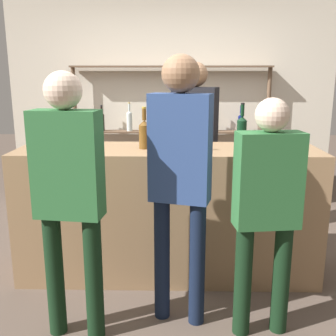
{
  "coord_description": "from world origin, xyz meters",
  "views": [
    {
      "loc": [
        0.07,
        -3.13,
        1.68
      ],
      "look_at": [
        0.0,
        0.0,
        0.93
      ],
      "focal_mm": 42.0,
      "sensor_mm": 36.0,
      "label": 1
    }
  ],
  "objects": [
    {
      "name": "ground_plane",
      "position": [
        0.0,
        0.0,
        0.0
      ],
      "size": [
        16.0,
        16.0,
        0.0
      ],
      "primitive_type": "plane",
      "color": "brown"
    },
    {
      "name": "bar_counter",
      "position": [
        0.0,
        0.0,
        0.55
      ],
      "size": [
        2.45,
        0.65,
        1.09
      ],
      "primitive_type": "cube",
      "color": "#997551",
      "rests_on": "ground_plane"
    },
    {
      "name": "back_wall",
      "position": [
        0.0,
        1.93,
        1.4
      ],
      "size": [
        4.05,
        0.12,
        2.8
      ],
      "primitive_type": "cube",
      "color": "beige",
      "rests_on": "ground_plane"
    },
    {
      "name": "back_shelf",
      "position": [
        -0.0,
        1.75,
        1.19
      ],
      "size": [
        2.44,
        0.18,
        1.78
      ],
      "color": "brown",
      "rests_on": "ground_plane"
    },
    {
      "name": "counter_bottle_0",
      "position": [
        -0.07,
        0.07,
        1.21
      ],
      "size": [
        0.08,
        0.08,
        0.33
      ],
      "color": "#0F1956",
      "rests_on": "bar_counter"
    },
    {
      "name": "counter_bottle_1",
      "position": [
        -0.19,
        -0.01,
        1.22
      ],
      "size": [
        0.09,
        0.09,
        0.34
      ],
      "color": "brown",
      "rests_on": "bar_counter"
    },
    {
      "name": "counter_bottle_2",
      "position": [
        0.01,
        -0.21,
        1.22
      ],
      "size": [
        0.09,
        0.09,
        0.34
      ],
      "color": "silver",
      "rests_on": "bar_counter"
    },
    {
      "name": "counter_bottle_3",
      "position": [
        0.57,
        -0.1,
        1.24
      ],
      "size": [
        0.08,
        0.08,
        0.37
      ],
      "color": "black",
      "rests_on": "bar_counter"
    },
    {
      "name": "wine_glass",
      "position": [
        0.03,
        -0.05,
        1.22
      ],
      "size": [
        0.08,
        0.08,
        0.18
      ],
      "color": "silver",
      "rests_on": "bar_counter"
    },
    {
      "name": "cork_jar",
      "position": [
        0.73,
        -0.1,
        1.16
      ],
      "size": [
        0.11,
        0.11,
        0.13
      ],
      "color": "silver",
      "rests_on": "bar_counter"
    },
    {
      "name": "customer_left",
      "position": [
        -0.58,
        -0.86,
        1.01
      ],
      "size": [
        0.43,
        0.23,
        1.7
      ],
      "rotation": [
        0.0,
        0.0,
        1.45
      ],
      "color": "black",
      "rests_on": "ground_plane"
    },
    {
      "name": "customer_center",
      "position": [
        0.09,
        -0.68,
        1.09
      ],
      "size": [
        0.42,
        0.27,
        1.8
      ],
      "rotation": [
        0.0,
        0.0,
        1.31
      ],
      "color": "#121C33",
      "rests_on": "ground_plane"
    },
    {
      "name": "server_behind_counter",
      "position": [
        0.25,
        0.7,
        1.07
      ],
      "size": [
        0.47,
        0.32,
        1.79
      ],
      "rotation": [
        0.0,
        0.0,
        -1.91
      ],
      "color": "black",
      "rests_on": "ground_plane"
    },
    {
      "name": "customer_right",
      "position": [
        0.63,
        -0.81,
        0.91
      ],
      "size": [
        0.42,
        0.22,
        1.55
      ],
      "rotation": [
        0.0,
        0.0,
        1.69
      ],
      "color": "black",
      "rests_on": "ground_plane"
    }
  ]
}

